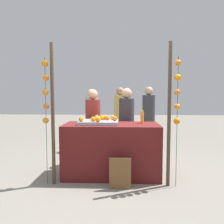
% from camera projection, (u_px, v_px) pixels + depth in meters
% --- Properties ---
extents(ground_plane, '(24.00, 24.00, 0.00)m').
position_uv_depth(ground_plane, '(112.00, 175.00, 4.12)').
color(ground_plane, gray).
extents(stall_counter, '(1.67, 0.78, 0.93)m').
position_uv_depth(stall_counter, '(112.00, 150.00, 4.08)').
color(stall_counter, '#5B1919').
rests_on(stall_counter, ground_plane).
extents(orange_tray, '(0.69, 0.55, 0.06)m').
position_uv_depth(orange_tray, '(99.00, 122.00, 4.05)').
color(orange_tray, '#9EA0A5').
rests_on(orange_tray, stall_counter).
extents(orange_0, '(0.08, 0.08, 0.08)m').
position_uv_depth(orange_0, '(102.00, 118.00, 4.18)').
color(orange_0, orange).
rests_on(orange_0, orange_tray).
extents(orange_1, '(0.09, 0.09, 0.09)m').
position_uv_depth(orange_1, '(105.00, 117.00, 4.24)').
color(orange_1, orange).
rests_on(orange_1, orange_tray).
extents(orange_2, '(0.08, 0.08, 0.08)m').
position_uv_depth(orange_2, '(97.00, 117.00, 4.25)').
color(orange_2, orange).
rests_on(orange_2, orange_tray).
extents(orange_3, '(0.07, 0.07, 0.07)m').
position_uv_depth(orange_3, '(98.00, 119.00, 4.03)').
color(orange_3, orange).
rests_on(orange_3, orange_tray).
extents(orange_4, '(0.08, 0.08, 0.08)m').
position_uv_depth(orange_4, '(108.00, 118.00, 4.12)').
color(orange_4, orange).
rests_on(orange_4, orange_tray).
extents(orange_5, '(0.09, 0.09, 0.09)m').
position_uv_depth(orange_5, '(98.00, 119.00, 3.83)').
color(orange_5, orange).
rests_on(orange_5, orange_tray).
extents(orange_6, '(0.08, 0.08, 0.08)m').
position_uv_depth(orange_6, '(99.00, 118.00, 4.10)').
color(orange_6, orange).
rests_on(orange_6, orange_tray).
extents(orange_7, '(0.08, 0.08, 0.08)m').
position_uv_depth(orange_7, '(94.00, 119.00, 3.91)').
color(orange_7, orange).
rests_on(orange_7, orange_tray).
extents(orange_8, '(0.08, 0.08, 0.08)m').
position_uv_depth(orange_8, '(115.00, 119.00, 3.99)').
color(orange_8, orange).
rests_on(orange_8, orange_tray).
extents(orange_9, '(0.08, 0.08, 0.08)m').
position_uv_depth(orange_9, '(81.00, 119.00, 3.90)').
color(orange_9, orange).
rests_on(orange_9, orange_tray).
extents(orange_10, '(0.08, 0.08, 0.08)m').
position_uv_depth(orange_10, '(113.00, 118.00, 4.18)').
color(orange_10, orange).
rests_on(orange_10, orange_tray).
extents(orange_11, '(0.08, 0.08, 0.08)m').
position_uv_depth(orange_11, '(93.00, 119.00, 3.99)').
color(orange_11, orange).
rests_on(orange_11, orange_tray).
extents(juice_bottle, '(0.06, 0.06, 0.24)m').
position_uv_depth(juice_bottle, '(142.00, 117.00, 4.11)').
color(juice_bottle, orange).
rests_on(juice_bottle, stall_counter).
extents(chalkboard_sign, '(0.33, 0.03, 0.50)m').
position_uv_depth(chalkboard_sign, '(120.00, 174.00, 3.51)').
color(chalkboard_sign, brown).
rests_on(chalkboard_sign, ground_plane).
extents(vendor_left, '(0.31, 0.31, 1.55)m').
position_uv_depth(vendor_left, '(93.00, 129.00, 4.79)').
color(vendor_left, maroon).
rests_on(vendor_left, ground_plane).
extents(vendor_right, '(0.32, 0.32, 1.58)m').
position_uv_depth(vendor_right, '(126.00, 129.00, 4.77)').
color(vendor_right, '#333338').
rests_on(vendor_right, ground_plane).
extents(crowd_person_0, '(0.33, 0.33, 1.64)m').
position_uv_depth(crowd_person_0, '(149.00, 120.00, 6.04)').
color(crowd_person_0, '#333338').
rests_on(crowd_person_0, ground_plane).
extents(crowd_person_1, '(0.32, 0.32, 1.58)m').
position_uv_depth(crowd_person_1, '(92.00, 122.00, 5.95)').
color(crowd_person_1, '#99999E').
rests_on(crowd_person_1, ground_plane).
extents(crowd_person_2, '(0.33, 0.33, 1.64)m').
position_uv_depth(crowd_person_2, '(120.00, 119.00, 6.33)').
color(crowd_person_2, tan).
rests_on(crowd_person_2, ground_plane).
extents(canopy_post_left, '(0.06, 0.06, 2.25)m').
position_uv_depth(canopy_post_left, '(53.00, 115.00, 3.65)').
color(canopy_post_left, '#473828').
rests_on(canopy_post_left, ground_plane).
extents(canopy_post_right, '(0.06, 0.06, 2.25)m').
position_uv_depth(canopy_post_right, '(169.00, 115.00, 3.56)').
color(canopy_post_right, '#473828').
rests_on(canopy_post_right, ground_plane).
extents(garland_strand_left, '(0.11, 0.11, 2.03)m').
position_uv_depth(garland_strand_left, '(46.00, 92.00, 3.61)').
color(garland_strand_left, '#2D4C23').
rests_on(garland_strand_left, ground_plane).
extents(garland_strand_right, '(0.10, 0.11, 2.03)m').
position_uv_depth(garland_strand_right, '(177.00, 93.00, 3.51)').
color(garland_strand_right, '#2D4C23').
rests_on(garland_strand_right, ground_plane).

